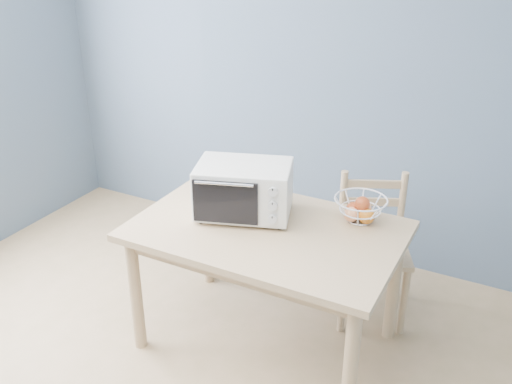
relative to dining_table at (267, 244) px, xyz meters
The scene contains 5 objects.
room 1.29m from the dining_table, 105.96° to the right, with size 4.01×4.51×2.61m.
dining_table is the anchor object (origin of this frame).
toaster_oven 0.33m from the dining_table, 161.17° to the left, with size 0.58×0.50×0.30m.
fruit_basket 0.53m from the dining_table, 36.45° to the left, with size 0.34×0.34×0.15m.
dining_chair 0.73m from the dining_table, 52.72° to the left, with size 0.54×0.54×0.88m.
Camera 1 is at (1.47, -1.28, 2.22)m, focal length 40.00 mm.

